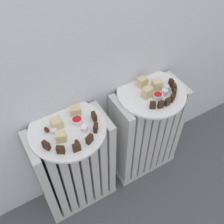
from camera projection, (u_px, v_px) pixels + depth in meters
ground_plane at (139, 218)px, 1.37m from camera, size 6.00×6.00×0.00m
radiator_left at (75, 167)px, 1.25m from camera, size 0.36×0.18×0.57m
radiator_right at (145, 133)px, 1.39m from camera, size 0.36×0.18×0.57m
plate_left at (67, 129)px, 1.03m from camera, size 0.31×0.31×0.01m
plate_right at (151, 93)px, 1.17m from camera, size 0.31×0.31×0.01m
dark_cake_slice_left_0 at (46, 145)px, 0.95m from camera, size 0.03×0.03×0.04m
dark_cake_slice_left_1 at (61, 150)px, 0.94m from camera, size 0.03×0.03×0.04m
dark_cake_slice_left_2 at (77, 147)px, 0.95m from camera, size 0.03×0.02×0.04m
dark_cake_slice_left_3 at (89, 139)px, 0.97m from camera, size 0.03×0.03×0.04m
dark_cake_slice_left_4 at (96, 128)px, 1.01m from camera, size 0.03×0.03×0.04m
dark_cake_slice_left_5 at (94, 116)px, 1.04m from camera, size 0.02×0.03×0.04m
marble_cake_slice_left_0 at (57, 123)px, 1.02m from camera, size 0.04×0.04×0.04m
marble_cake_slice_left_1 at (61, 137)px, 0.97m from camera, size 0.05×0.04×0.04m
marble_cake_slice_left_2 at (76, 111)px, 1.06m from camera, size 0.05×0.04×0.04m
turkish_delight_left_0 at (85, 129)px, 1.01m from camera, size 0.03×0.03×0.02m
turkish_delight_left_1 at (54, 131)px, 1.00m from camera, size 0.03×0.03×0.02m
medjool_date_left_0 at (77, 142)px, 0.97m from camera, size 0.02×0.02×0.02m
medjool_date_left_1 at (47, 130)px, 1.01m from camera, size 0.02×0.03×0.02m
jam_bowl_left at (77, 120)px, 1.04m from camera, size 0.04×0.04×0.02m
dark_cake_slice_right_0 at (153, 105)px, 1.09m from camera, size 0.03×0.03×0.04m
dark_cake_slice_right_1 at (161, 104)px, 1.09m from camera, size 0.03×0.02×0.04m
dark_cake_slice_right_2 at (168, 102)px, 1.10m from camera, size 0.03×0.02×0.04m
dark_cake_slice_right_3 at (172, 98)px, 1.11m from camera, size 0.03×0.02×0.04m
dark_cake_slice_right_4 at (175, 93)px, 1.13m from camera, size 0.03×0.03×0.04m
dark_cake_slice_right_5 at (174, 88)px, 1.16m from camera, size 0.02×0.03×0.04m
dark_cake_slice_right_6 at (171, 83)px, 1.18m from camera, size 0.02×0.03×0.04m
marble_cake_slice_right_0 at (157, 85)px, 1.16m from camera, size 0.05×0.04×0.05m
marble_cake_slice_right_1 at (147, 92)px, 1.13m from camera, size 0.05×0.04×0.05m
marble_cake_slice_right_2 at (142, 82)px, 1.17m from camera, size 0.04×0.03×0.05m
turkish_delight_right_0 at (166, 88)px, 1.17m from camera, size 0.03×0.03×0.02m
turkish_delight_right_1 at (165, 92)px, 1.15m from camera, size 0.03×0.03×0.02m
medjool_date_right_0 at (157, 81)px, 1.20m from camera, size 0.02×0.03×0.01m
medjool_date_right_1 at (146, 80)px, 1.20m from camera, size 0.03×0.03×0.02m
jam_bowl_right at (158, 96)px, 1.13m from camera, size 0.04×0.04×0.02m
fork at (150, 93)px, 1.16m from camera, size 0.02×0.09×0.00m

